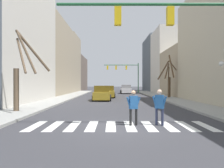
% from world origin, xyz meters
% --- Properties ---
extents(ground_plane, '(240.00, 240.00, 0.00)m').
position_xyz_m(ground_plane, '(0.00, 0.00, 0.00)').
color(ground_plane, '#38383D').
extents(building_row_left, '(6.00, 65.67, 13.96)m').
position_xyz_m(building_row_left, '(-11.25, 24.78, 6.29)').
color(building_row_left, '#515B66').
rests_on(building_row_left, ground_plane).
extents(building_row_right, '(6.00, 58.33, 13.41)m').
position_xyz_m(building_row_right, '(11.25, 24.10, 5.90)').
color(building_row_right, '#BCB299').
rests_on(building_row_right, ground_plane).
extents(crosswalk_stripes, '(8.55, 2.60, 0.01)m').
position_xyz_m(crosswalk_stripes, '(0.00, 0.48, 0.00)').
color(crosswalk_stripes, white).
rests_on(crosswalk_stripes, ground_plane).
extents(traffic_signal_near, '(8.16, 0.28, 6.08)m').
position_xyz_m(traffic_signal_near, '(2.66, 0.21, 4.49)').
color(traffic_signal_near, '#236038').
rests_on(traffic_signal_near, ground_plane).
extents(traffic_signal_far, '(7.27, 0.28, 6.26)m').
position_xyz_m(traffic_signal_far, '(2.43, 35.94, 4.67)').
color(traffic_signal_far, '#236038').
rests_on(traffic_signal_far, ground_plane).
extents(car_driving_toward_lane, '(2.02, 4.71, 1.68)m').
position_xyz_m(car_driving_toward_lane, '(-0.95, 21.35, 0.78)').
color(car_driving_toward_lane, '#A38423').
rests_on(car_driving_toward_lane, ground_plane).
extents(car_parked_left_far, '(2.15, 4.40, 1.75)m').
position_xyz_m(car_parked_left_far, '(-1.57, 15.93, 0.81)').
color(car_parked_left_far, '#A38423').
rests_on(car_parked_left_far, ground_plane).
extents(car_parked_right_far, '(2.19, 4.16, 1.71)m').
position_xyz_m(car_parked_right_far, '(2.36, 32.92, 0.80)').
color(car_parked_right_far, silver).
rests_on(car_parked_right_far, ground_plane).
extents(pedestrian_waiting_at_curb, '(0.72, 0.32, 1.69)m').
position_xyz_m(pedestrian_waiting_at_curb, '(0.63, 0.61, 1.00)').
color(pedestrian_waiting_at_curb, black).
rests_on(pedestrian_waiting_at_curb, ground_plane).
extents(pedestrian_on_right_sidewalk, '(0.67, 0.48, 1.73)m').
position_xyz_m(pedestrian_on_right_sidewalk, '(1.89, 0.60, 1.02)').
color(pedestrian_on_right_sidewalk, '#282D47').
rests_on(pedestrian_on_right_sidewalk, ground_plane).
extents(street_tree_right_near, '(3.69, 2.13, 5.71)m').
position_xyz_m(street_tree_right_near, '(7.26, 19.34, 2.77)').
color(street_tree_right_near, brown).
rests_on(street_tree_right_near, sidewalk_right).
extents(street_tree_left_far, '(2.25, 2.71, 5.55)m').
position_xyz_m(street_tree_left_far, '(-6.57, 4.94, 2.66)').
color(street_tree_left_far, brown).
rests_on(street_tree_left_far, sidewalk_left).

